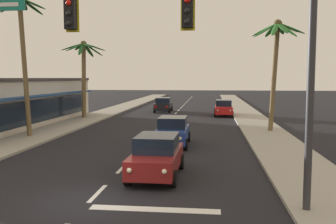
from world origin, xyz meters
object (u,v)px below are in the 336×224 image
(palm_left_second, at_px, (22,36))
(storefront_strip_left, at_px, (6,103))
(sedan_parked_nearest_kerb, at_px, (223,108))
(sedan_third_in_queue, at_px, (173,131))
(traffic_signal_mast, at_px, (194,36))
(sedan_lead_at_stop_bar, at_px, (157,155))
(palm_right_second, at_px, (277,50))
(sedan_oncoming_far, at_px, (163,105))
(palm_left_third, at_px, (84,65))

(palm_left_second, bearing_deg, storefront_strip_left, 129.36)
(sedan_parked_nearest_kerb, distance_m, palm_left_second, 21.95)
(sedan_parked_nearest_kerb, bearing_deg, sedan_third_in_queue, -101.41)
(traffic_signal_mast, distance_m, sedan_lead_at_stop_bar, 5.98)
(traffic_signal_mast, bearing_deg, palm_right_second, 72.92)
(sedan_lead_at_stop_bar, distance_m, sedan_parked_nearest_kerb, 25.24)
(sedan_lead_at_stop_bar, height_order, storefront_strip_left, storefront_strip_left)
(traffic_signal_mast, height_order, sedan_oncoming_far, traffic_signal_mast)
(sedan_lead_at_stop_bar, height_order, palm_right_second, palm_right_second)
(traffic_signal_mast, relative_size, sedan_parked_nearest_kerb, 2.39)
(traffic_signal_mast, distance_m, palm_left_third, 26.89)
(sedan_parked_nearest_kerb, height_order, storefront_strip_left, storefront_strip_left)
(sedan_lead_at_stop_bar, relative_size, sedan_third_in_queue, 1.00)
(palm_left_second, height_order, storefront_strip_left, palm_left_second)
(traffic_signal_mast, xyz_separation_m, sedan_third_in_queue, (-1.71, 10.91, -4.34))
(sedan_lead_at_stop_bar, xyz_separation_m, palm_left_second, (-10.16, 8.89, 5.90))
(sedan_oncoming_far, xyz_separation_m, sedan_parked_nearest_kerb, (6.86, -3.93, 0.00))
(traffic_signal_mast, bearing_deg, sedan_parked_nearest_kerb, 86.23)
(sedan_oncoming_far, bearing_deg, sedan_third_in_queue, -81.49)
(sedan_lead_at_stop_bar, distance_m, palm_left_second, 14.73)
(palm_right_second, bearing_deg, traffic_signal_mast, -107.08)
(sedan_oncoming_far, bearing_deg, palm_right_second, -57.13)
(sedan_third_in_queue, xyz_separation_m, sedan_oncoming_far, (-3.26, 21.77, 0.00))
(palm_left_third, bearing_deg, storefront_strip_left, -124.07)
(storefront_strip_left, bearing_deg, sedan_lead_at_stop_bar, -44.29)
(sedan_lead_at_stop_bar, bearing_deg, palm_left_third, 116.00)
(palm_left_second, distance_m, palm_left_third, 11.70)
(sedan_third_in_queue, xyz_separation_m, palm_left_third, (-9.93, 13.34, 4.39))
(sedan_oncoming_far, xyz_separation_m, palm_left_second, (-6.84, -20.03, 5.90))
(sedan_oncoming_far, distance_m, palm_right_second, 19.43)
(storefront_strip_left, bearing_deg, sedan_oncoming_far, 53.44)
(sedan_oncoming_far, distance_m, sedan_parked_nearest_kerb, 7.90)
(sedan_lead_at_stop_bar, bearing_deg, traffic_signal_mast, -66.35)
(sedan_parked_nearest_kerb, xyz_separation_m, palm_left_third, (-13.53, -4.50, 4.39))
(sedan_third_in_queue, height_order, palm_left_second, palm_left_second)
(sedan_third_in_queue, bearing_deg, sedan_parked_nearest_kerb, 78.59)
(traffic_signal_mast, relative_size, palm_left_second, 1.13)
(traffic_signal_mast, relative_size, sedan_lead_at_stop_bar, 2.39)
(sedan_third_in_queue, relative_size, sedan_parked_nearest_kerb, 1.00)
(sedan_third_in_queue, distance_m, palm_left_third, 17.20)
(traffic_signal_mast, bearing_deg, sedan_lead_at_stop_bar, 113.65)
(traffic_signal_mast, bearing_deg, storefront_strip_left, 132.02)
(traffic_signal_mast, xyz_separation_m, palm_left_third, (-11.64, 24.25, 0.04))
(palm_left_second, bearing_deg, sedan_oncoming_far, 71.13)
(sedan_third_in_queue, distance_m, storefront_strip_left, 15.91)
(sedan_third_in_queue, xyz_separation_m, palm_left_second, (-10.10, 1.74, 5.90))
(sedan_third_in_queue, bearing_deg, palm_left_third, 126.66)
(palm_left_second, bearing_deg, traffic_signal_mast, -46.96)
(palm_left_second, distance_m, storefront_strip_left, 8.16)
(palm_left_second, height_order, palm_right_second, palm_left_second)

